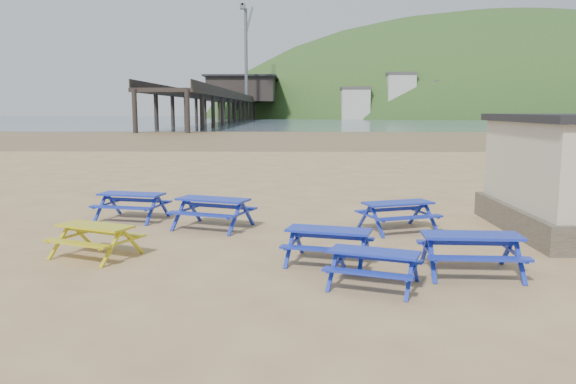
{
  "coord_description": "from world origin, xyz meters",
  "views": [
    {
      "loc": [
        1.19,
        -13.93,
        3.27
      ],
      "look_at": [
        0.92,
        1.5,
        1.0
      ],
      "focal_mm": 35.0,
      "sensor_mm": 36.0,
      "label": 1
    }
  ],
  "objects": [
    {
      "name": "picnic_table_blue_b",
      "position": [
        -1.17,
        1.37,
        0.42
      ],
      "size": [
        2.42,
        2.19,
        0.84
      ],
      "rotation": [
        0.0,
        0.0,
        -0.35
      ],
      "color": "#0F27A4",
      "rests_on": "ground"
    },
    {
      "name": "headland_town",
      "position": [
        90.0,
        229.68,
        -9.91
      ],
      "size": [
        264.0,
        144.0,
        108.0
      ],
      "color": "#2D4C1E",
      "rests_on": "ground"
    },
    {
      "name": "picnic_table_blue_g",
      "position": [
        4.67,
        -2.93,
        0.41
      ],
      "size": [
        2.0,
        1.65,
        0.81
      ],
      "rotation": [
        0.0,
        0.0,
        -0.05
      ],
      "color": "#0F27A4",
      "rests_on": "ground"
    },
    {
      "name": "wet_sand",
      "position": [
        0.0,
        55.0,
        0.0
      ],
      "size": [
        400.0,
        400.0,
        0.0
      ],
      "primitive_type": "plane",
      "color": "olive",
      "rests_on": "ground"
    },
    {
      "name": "picnic_table_blue_c",
      "position": [
        3.91,
        1.13,
        0.39
      ],
      "size": [
        2.28,
        2.05,
        0.79
      ],
      "rotation": [
        0.0,
        0.0,
        0.34
      ],
      "color": "#0F27A4",
      "rests_on": "ground"
    },
    {
      "name": "sea",
      "position": [
        0.0,
        170.0,
        0.01
      ],
      "size": [
        400.0,
        400.0,
        0.0
      ],
      "primitive_type": "plane",
      "color": "#465865",
      "rests_on": "ground"
    },
    {
      "name": "picnic_table_blue_d",
      "position": [
        1.85,
        -2.19,
        0.38
      ],
      "size": [
        2.1,
        1.86,
        0.75
      ],
      "rotation": [
        0.0,
        0.0,
        -0.27
      ],
      "color": "#0F27A4",
      "rests_on": "ground"
    },
    {
      "name": "picnic_table_blue_a",
      "position": [
        -3.78,
        2.52,
        0.4
      ],
      "size": [
        2.2,
        1.91,
        0.8
      ],
      "rotation": [
        0.0,
        0.0,
        -0.22
      ],
      "color": "#0F27A4",
      "rests_on": "ground"
    },
    {
      "name": "picnic_table_yellow",
      "position": [
        -3.33,
        -1.75,
        0.36
      ],
      "size": [
        2.13,
        1.96,
        0.72
      ],
      "rotation": [
        0.0,
        0.0,
        -0.41
      ],
      "color": "#BFA80D",
      "rests_on": "ground"
    },
    {
      "name": "ground",
      "position": [
        0.0,
        0.0,
        0.0
      ],
      "size": [
        400.0,
        400.0,
        0.0
      ],
      "primitive_type": "plane",
      "color": "tan",
      "rests_on": "ground"
    },
    {
      "name": "pier",
      "position": [
        -17.99,
        178.23,
        5.46
      ],
      "size": [
        24.0,
        220.0,
        39.29
      ],
      "color": "black",
      "rests_on": "ground"
    },
    {
      "name": "picnic_table_blue_e",
      "position": [
        2.61,
        -3.81,
        0.34
      ],
      "size": [
        1.98,
        1.8,
        0.68
      ],
      "rotation": [
        0.0,
        0.0,
        -0.35
      ],
      "color": "#0F27A4",
      "rests_on": "ground"
    }
  ]
}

